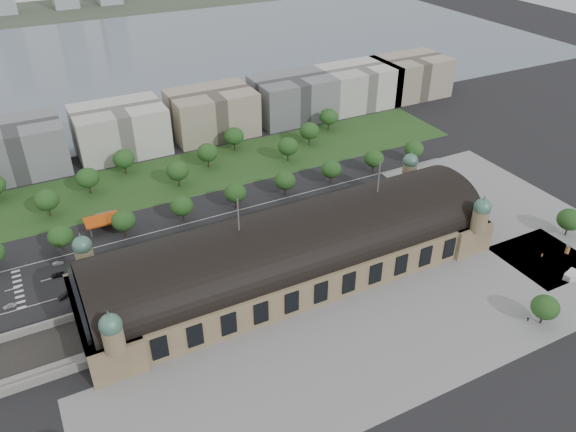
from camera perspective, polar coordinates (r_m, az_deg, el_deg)
name	(u,v)px	position (r m, az deg, el deg)	size (l,w,h in m)	color
ground	(293,274)	(206.27, 0.48, -5.95)	(900.00, 900.00, 0.00)	black
station	(293,252)	(200.09, 0.49, -3.64)	(150.00, 48.40, 44.30)	#937D5B
plaza_south	(386,342)	(183.00, 9.93, -12.54)	(190.00, 48.00, 0.12)	gray
plaza_east	(501,207)	(262.37, 20.80, 0.83)	(56.00, 100.00, 0.12)	gray
road_slab	(205,237)	(228.56, -8.44, -2.09)	(260.00, 26.00, 0.10)	black
grass_belt	(175,177)	(275.32, -11.42, 3.93)	(300.00, 45.00, 0.10)	#2A4F1F
petrol_station	(104,219)	(243.89, -18.20, -0.29)	(14.00, 13.00, 5.05)	#CA480B
lake	(111,60)	(465.62, -17.49, 14.86)	(700.00, 320.00, 0.08)	slate
far_shore	(68,9)	(658.29, -21.41, 18.96)	(700.00, 120.00, 0.14)	#44513D
office_2	(15,149)	(299.47, -25.99, 6.14)	(45.00, 32.00, 24.00)	gray
office_3	(120,130)	(302.98, -16.69, 8.40)	(45.00, 32.00, 24.00)	silver
office_4	(212,113)	(314.50, -7.74, 10.35)	(45.00, 32.00, 24.00)	tan
office_5	(293,98)	(333.20, 0.48, 11.90)	(45.00, 32.00, 24.00)	gray
office_6	(358,86)	(355.24, 7.08, 12.97)	(45.00, 32.00, 24.00)	silver
office_7	(410,76)	(378.27, 12.29, 13.69)	(45.00, 32.00, 24.00)	tan
tree_row_2	(60,236)	(230.08, -22.12, -1.91)	(9.60, 9.60, 11.52)	#2D2116
tree_row_3	(124,221)	(231.76, -16.36, -0.44)	(9.60, 9.60, 11.52)	#2D2116
tree_row_4	(182,206)	(235.88, -10.75, 0.99)	(9.60, 9.60, 11.52)	#2D2116
tree_row_5	(235,193)	(242.32, -5.37, 2.35)	(9.60, 9.60, 11.52)	#2D2116
tree_row_6	(285,181)	(250.89, -0.31, 3.61)	(9.60, 9.60, 11.52)	#2D2116
tree_row_7	(331,169)	(261.40, 4.40, 4.76)	(9.60, 9.60, 11.52)	#2D2116
tree_row_8	(374,159)	(273.61, 8.72, 5.78)	(9.60, 9.60, 11.52)	#2D2116
tree_row_9	(414,149)	(287.32, 12.67, 6.68)	(9.60, 9.60, 11.52)	#2D2116
tree_belt_3	(47,200)	(255.86, -23.33, 1.52)	(10.40, 10.40, 12.48)	#2D2116
tree_belt_4	(88,178)	(267.44, -19.69, 3.67)	(10.40, 10.40, 12.48)	#2D2116
tree_belt_5	(124,159)	(280.34, -16.36, 5.61)	(10.40, 10.40, 12.48)	#2D2116
tree_belt_6	(178,171)	(262.81, -11.15, 4.52)	(10.40, 10.40, 12.48)	#2D2116
tree_belt_7	(208,152)	(278.02, -8.18, 6.41)	(10.40, 10.40, 12.48)	#2D2116
tree_belt_8	(234,136)	(294.16, -5.51, 8.08)	(10.40, 10.40, 12.48)	#2D2116
tree_belt_9	(288,146)	(281.38, -0.01, 7.08)	(10.40, 10.40, 12.48)	#2D2116
tree_belt_10	(309,131)	(299.27, 2.19, 8.65)	(10.40, 10.40, 12.48)	#2D2116
tree_belt_11	(329,117)	(317.75, 4.16, 10.02)	(10.40, 10.40, 12.48)	#2D2116
tree_plaza_ne	(570,220)	(249.63, 26.73, -0.33)	(10.00, 10.00, 11.69)	#2D2116
tree_plaza_s	(545,307)	(199.98, 24.67, -8.43)	(9.00, 9.00, 10.64)	#2D2116
traffic_car_0	(10,306)	(213.78, -26.44, -8.16)	(1.77, 4.39, 1.49)	#B8B8BA
traffic_car_1	(58,263)	(227.41, -22.33, -4.48)	(1.38, 3.96, 1.30)	#9C9FA5
traffic_car_2	(58,275)	(221.50, -22.35, -5.54)	(2.18, 4.73, 1.32)	black
traffic_car_3	(211,231)	(230.57, -7.82, -1.49)	(1.92, 4.72, 1.37)	maroon
traffic_car_4	(272,222)	(234.16, -1.64, -0.59)	(1.61, 4.00, 1.36)	#191C47
parked_car_0	(65,296)	(210.60, -21.76, -7.52)	(1.61, 4.61, 1.52)	black
parked_car_1	(133,276)	(211.94, -15.51, -5.90)	(2.43, 5.28, 1.47)	maroon
parked_car_2	(146,279)	(209.22, -14.21, -6.22)	(2.24, 5.52, 1.60)	#1B254D
parked_car_3	(132,283)	(208.61, -15.61, -6.61)	(1.77, 4.39, 1.50)	#525259
parked_car_4	(141,274)	(212.04, -14.69, -5.73)	(1.56, 4.46, 1.47)	white
parked_car_5	(191,266)	(212.13, -9.81, -5.02)	(2.53, 5.49, 1.52)	gray
parked_car_6	(167,273)	(210.48, -12.16, -5.69)	(1.81, 4.45, 1.29)	black
bus_west	(198,244)	(221.78, -9.15, -2.87)	(2.51, 10.71, 2.98)	#AD1B2A
bus_mid	(304,214)	(236.98, 1.61, 0.16)	(3.02, 12.92, 3.60)	beige
bus_east	(278,222)	(232.20, -1.07, -0.61)	(2.75, 11.75, 3.27)	beige
van_east	(570,275)	(227.79, 26.71, -5.42)	(6.56, 3.97, 2.66)	silver
van_south	(575,278)	(227.85, 27.15, -5.59)	(5.77, 3.72, 2.33)	silver
advertising_column	(568,249)	(241.04, 26.54, -3.04)	(1.89, 1.89, 3.59)	#BB3C2E
pedestrian_1	(566,272)	(229.72, 26.37, -5.13)	(0.58, 0.38, 1.60)	gray
pedestrian_4	(528,320)	(202.49, 23.17, -9.66)	(1.09, 0.47, 1.68)	gray
pedestrian_5	(542,255)	(235.51, 24.40, -3.61)	(0.80, 0.46, 1.64)	gray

